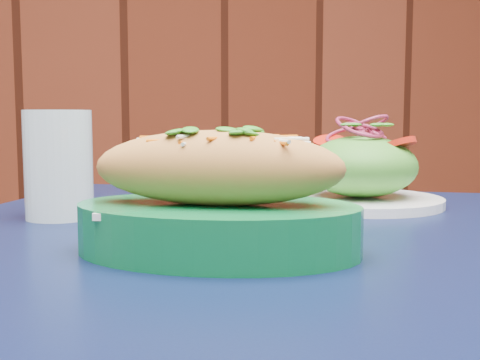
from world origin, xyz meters
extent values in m
cube|color=black|center=(0.15, 1.16, 0.73)|extent=(1.04, 1.04, 0.03)
cube|color=white|center=(0.08, 1.08, 0.79)|extent=(0.21, 0.15, 0.01)
ellipsoid|color=#DE8D46|center=(0.08, 1.08, 0.83)|extent=(0.24, 0.15, 0.07)
cylinder|color=white|center=(0.32, 1.33, 0.76)|extent=(0.22, 0.22, 0.01)
ellipsoid|color=#4C992D|center=(0.32, 1.33, 0.80)|extent=(0.15, 0.15, 0.08)
cylinder|color=red|center=(0.36, 1.30, 0.84)|extent=(0.04, 0.04, 0.01)
cylinder|color=red|center=(0.28, 1.36, 0.84)|extent=(0.04, 0.04, 0.01)
cylinder|color=red|center=(0.32, 1.38, 0.84)|extent=(0.04, 0.04, 0.01)
torus|color=maroon|center=(0.32, 1.33, 0.85)|extent=(0.06, 0.06, 0.01)
torus|color=maroon|center=(0.32, 1.33, 0.85)|extent=(0.06, 0.06, 0.01)
torus|color=maroon|center=(0.32, 1.33, 0.86)|extent=(0.06, 0.06, 0.01)
torus|color=maroon|center=(0.32, 1.33, 0.86)|extent=(0.06, 0.06, 0.01)
torus|color=maroon|center=(0.32, 1.33, 0.87)|extent=(0.06, 0.06, 0.01)
cylinder|color=silver|center=(-0.08, 1.30, 0.81)|extent=(0.08, 0.08, 0.13)
camera|label=1|loc=(0.01, 0.56, 0.87)|focal=45.00mm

